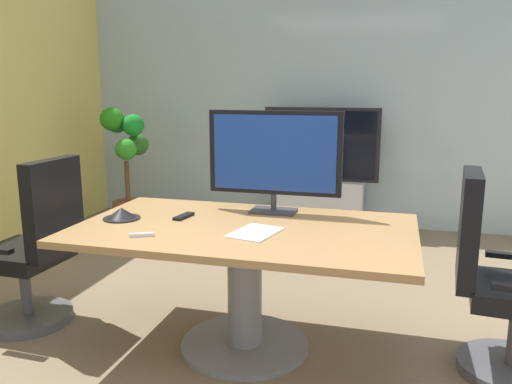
{
  "coord_description": "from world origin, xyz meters",
  "views": [
    {
      "loc": [
        0.66,
        -2.51,
        1.52
      ],
      "look_at": [
        -0.14,
        0.43,
        0.89
      ],
      "focal_mm": 35.89,
      "sensor_mm": 36.0,
      "label": 1
    }
  ],
  "objects_px": {
    "office_chair_right": "(499,292)",
    "wall_display_unit": "(320,190)",
    "office_chair_left": "(35,257)",
    "remote_control": "(184,216)",
    "conference_table": "(245,259)",
    "tv_monitor": "(274,156)",
    "conference_phone": "(122,214)",
    "potted_plant": "(126,162)"
  },
  "relations": [
    {
      "from": "office_chair_left",
      "to": "tv_monitor",
      "type": "distance_m",
      "value": 1.65
    },
    {
      "from": "conference_table",
      "to": "conference_phone",
      "type": "bearing_deg",
      "value": -177.6
    },
    {
      "from": "conference_table",
      "to": "remote_control",
      "type": "distance_m",
      "value": 0.47
    },
    {
      "from": "wall_display_unit",
      "to": "tv_monitor",
      "type": "bearing_deg",
      "value": -89.38
    },
    {
      "from": "conference_table",
      "to": "wall_display_unit",
      "type": "relative_size",
      "value": 1.45
    },
    {
      "from": "office_chair_right",
      "to": "potted_plant",
      "type": "height_order",
      "value": "potted_plant"
    },
    {
      "from": "potted_plant",
      "to": "conference_phone",
      "type": "relative_size",
      "value": 5.95
    },
    {
      "from": "office_chair_left",
      "to": "wall_display_unit",
      "type": "xyz_separation_m",
      "value": [
        1.43,
        2.71,
        -0.01
      ]
    },
    {
      "from": "tv_monitor",
      "to": "conference_phone",
      "type": "bearing_deg",
      "value": -153.9
    },
    {
      "from": "wall_display_unit",
      "to": "potted_plant",
      "type": "bearing_deg",
      "value": -167.16
    },
    {
      "from": "wall_display_unit",
      "to": "potted_plant",
      "type": "distance_m",
      "value": 2.1
    },
    {
      "from": "office_chair_right",
      "to": "remote_control",
      "type": "height_order",
      "value": "office_chair_right"
    },
    {
      "from": "remote_control",
      "to": "conference_table",
      "type": "bearing_deg",
      "value": -3.11
    },
    {
      "from": "conference_phone",
      "to": "remote_control",
      "type": "xyz_separation_m",
      "value": [
        0.35,
        0.12,
        -0.02
      ]
    },
    {
      "from": "tv_monitor",
      "to": "potted_plant",
      "type": "xyz_separation_m",
      "value": [
        -2.05,
        1.8,
        -0.38
      ]
    },
    {
      "from": "conference_table",
      "to": "wall_display_unit",
      "type": "bearing_deg",
      "value": 88.76
    },
    {
      "from": "office_chair_left",
      "to": "remote_control",
      "type": "height_order",
      "value": "office_chair_left"
    },
    {
      "from": "wall_display_unit",
      "to": "remote_control",
      "type": "bearing_deg",
      "value": -100.41
    },
    {
      "from": "conference_table",
      "to": "office_chair_right",
      "type": "height_order",
      "value": "office_chair_right"
    },
    {
      "from": "office_chair_left",
      "to": "remote_control",
      "type": "bearing_deg",
      "value": 100.87
    },
    {
      "from": "wall_display_unit",
      "to": "office_chair_left",
      "type": "bearing_deg",
      "value": -117.87
    },
    {
      "from": "remote_control",
      "to": "conference_phone",
      "type": "bearing_deg",
      "value": -151.06
    },
    {
      "from": "office_chair_right",
      "to": "wall_display_unit",
      "type": "distance_m",
      "value": 2.86
    },
    {
      "from": "tv_monitor",
      "to": "remote_control",
      "type": "xyz_separation_m",
      "value": [
        -0.49,
        -0.29,
        -0.35
      ]
    },
    {
      "from": "office_chair_left",
      "to": "remote_control",
      "type": "distance_m",
      "value": 1.02
    },
    {
      "from": "office_chair_right",
      "to": "tv_monitor",
      "type": "xyz_separation_m",
      "value": [
        -1.29,
        0.28,
        0.64
      ]
    },
    {
      "from": "wall_display_unit",
      "to": "remote_control",
      "type": "xyz_separation_m",
      "value": [
        -0.47,
        -2.55,
        0.31
      ]
    },
    {
      "from": "tv_monitor",
      "to": "wall_display_unit",
      "type": "bearing_deg",
      "value": 90.62
    },
    {
      "from": "conference_table",
      "to": "office_chair_right",
      "type": "distance_m",
      "value": 1.38
    },
    {
      "from": "office_chair_right",
      "to": "tv_monitor",
      "type": "bearing_deg",
      "value": 83.36
    },
    {
      "from": "office_chair_right",
      "to": "wall_display_unit",
      "type": "bearing_deg",
      "value": 32.87
    },
    {
      "from": "office_chair_left",
      "to": "remote_control",
      "type": "relative_size",
      "value": 6.41
    },
    {
      "from": "office_chair_left",
      "to": "potted_plant",
      "type": "xyz_separation_m",
      "value": [
        -0.59,
        2.24,
        0.27
      ]
    },
    {
      "from": "tv_monitor",
      "to": "wall_display_unit",
      "type": "height_order",
      "value": "tv_monitor"
    },
    {
      "from": "potted_plant",
      "to": "conference_phone",
      "type": "distance_m",
      "value": 2.52
    },
    {
      "from": "conference_table",
      "to": "conference_phone",
      "type": "xyz_separation_m",
      "value": [
        -0.76,
        -0.03,
        0.23
      ]
    },
    {
      "from": "tv_monitor",
      "to": "remote_control",
      "type": "relative_size",
      "value": 4.94
    },
    {
      "from": "conference_table",
      "to": "tv_monitor",
      "type": "xyz_separation_m",
      "value": [
        0.08,
        0.38,
        0.55
      ]
    },
    {
      "from": "potted_plant",
      "to": "remote_control",
      "type": "distance_m",
      "value": 2.6
    },
    {
      "from": "potted_plant",
      "to": "remote_control",
      "type": "bearing_deg",
      "value": -53.28
    },
    {
      "from": "office_chair_right",
      "to": "wall_display_unit",
      "type": "height_order",
      "value": "wall_display_unit"
    },
    {
      "from": "office_chair_right",
      "to": "potted_plant",
      "type": "relative_size",
      "value": 0.83
    }
  ]
}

